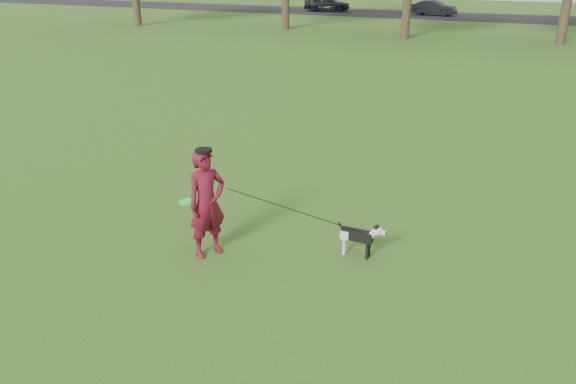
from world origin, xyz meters
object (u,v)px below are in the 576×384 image
at_px(car_left, 327,3).
at_px(car_mid, 434,8).
at_px(man, 207,203).
at_px(dog, 361,235).

relative_size(car_left, car_mid, 1.12).
relative_size(man, dog, 2.20).
bearing_deg(car_left, dog, -167.76).
bearing_deg(man, car_mid, 34.63).
xyz_separation_m(man, dog, (2.12, 0.84, -0.48)).
xyz_separation_m(man, car_left, (-12.88, 40.47, -0.16)).
bearing_deg(car_left, car_mid, -98.50).
height_order(man, car_mid, man).
distance_m(man, dog, 2.33).
distance_m(dog, car_mid, 40.09).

